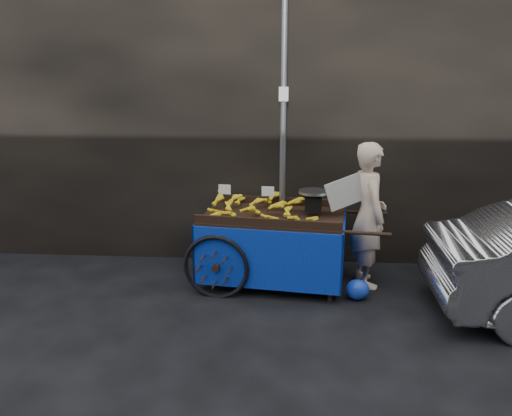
{
  "coord_description": "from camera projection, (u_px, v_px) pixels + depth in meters",
  "views": [
    {
      "loc": [
        0.39,
        -5.26,
        2.7
      ],
      "look_at": [
        -0.0,
        0.5,
        1.1
      ],
      "focal_mm": 35.0,
      "sensor_mm": 36.0,
      "label": 1
    }
  ],
  "objects": [
    {
      "name": "ground",
      "position": [
        253.0,
        310.0,
        5.8
      ],
      "size": [
        80.0,
        80.0,
        0.0
      ],
      "primitive_type": "plane",
      "color": "black",
      "rests_on": "ground"
    },
    {
      "name": "building_wall",
      "position": [
        291.0,
        83.0,
        7.6
      ],
      "size": [
        13.5,
        2.0,
        5.0
      ],
      "color": "black",
      "rests_on": "ground"
    },
    {
      "name": "street_pole",
      "position": [
        283.0,
        125.0,
        6.49
      ],
      "size": [
        0.12,
        0.1,
        4.0
      ],
      "color": "slate",
      "rests_on": "ground"
    },
    {
      "name": "banana_cart",
      "position": [
        269.0,
        221.0,
        6.39
      ],
      "size": [
        2.57,
        1.43,
        1.34
      ],
      "rotation": [
        0.0,
        0.0,
        -0.13
      ],
      "color": "black",
      "rests_on": "ground"
    },
    {
      "name": "vendor",
      "position": [
        368.0,
        215.0,
        6.29
      ],
      "size": [
        0.87,
        0.75,
        1.86
      ],
      "rotation": [
        0.0,
        0.0,
        1.77
      ],
      "color": "beige",
      "rests_on": "ground"
    },
    {
      "name": "plastic_bag",
      "position": [
        358.0,
        290.0,
        6.04
      ],
      "size": [
        0.28,
        0.23,
        0.26
      ],
      "primitive_type": "ellipsoid",
      "color": "#193DC0",
      "rests_on": "ground"
    }
  ]
}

